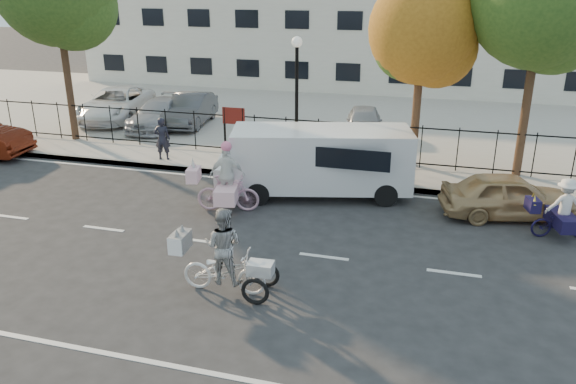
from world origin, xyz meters
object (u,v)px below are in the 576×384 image
(zebra_trike, at_px, (224,260))
(lot_car_d, at_px, (364,122))
(lamppost, at_px, (297,78))
(bull_bike, at_px, (562,214))
(lot_car_a, at_px, (160,114))
(pedestrian, at_px, (162,139))
(lot_car_c, at_px, (190,110))
(unicorn_bike, at_px, (227,186))
(lot_car_b, at_px, (116,104))
(white_van, at_px, (318,159))
(gold_sedan, at_px, (509,196))

(zebra_trike, xyz_separation_m, lot_car_d, (0.98, 13.05, 0.03))
(lamppost, bearing_deg, zebra_trike, -84.75)
(bull_bike, bearing_deg, lot_car_a, 51.18)
(pedestrian, height_order, lot_car_c, pedestrian)
(unicorn_bike, distance_m, bull_bike, 8.89)
(bull_bike, bearing_deg, lot_car_b, 52.24)
(bull_bike, height_order, lot_car_a, bull_bike)
(lot_car_c, bearing_deg, lot_car_a, -147.68)
(unicorn_bike, distance_m, lot_car_a, 10.04)
(bull_bike, xyz_separation_m, lot_car_a, (-15.11, 7.22, 0.14))
(white_van, distance_m, lot_car_b, 13.03)
(lot_car_a, bearing_deg, lamppost, -27.46)
(gold_sedan, xyz_separation_m, pedestrian, (-11.58, 1.90, 0.29))
(lot_car_a, relative_size, lot_car_c, 1.02)
(lamppost, distance_m, lot_car_d, 5.09)
(bull_bike, bearing_deg, zebra_trike, 110.51)
(lot_car_b, bearing_deg, white_van, -41.89)
(white_van, xyz_separation_m, lot_car_d, (0.40, 6.86, -0.38))
(zebra_trike, relative_size, unicorn_bike, 1.06)
(zebra_trike, distance_m, lot_car_a, 14.41)
(pedestrian, height_order, lot_car_a, pedestrian)
(gold_sedan, height_order, pedestrian, pedestrian)
(white_van, xyz_separation_m, gold_sedan, (5.51, -0.28, -0.51))
(lot_car_a, distance_m, lot_car_b, 2.84)
(unicorn_bike, relative_size, white_van, 0.34)
(bull_bike, distance_m, pedestrian, 13.09)
(lamppost, xyz_separation_m, lot_car_c, (-5.98, 4.03, -2.28))
(lamppost, relative_size, pedestrian, 2.82)
(gold_sedan, distance_m, pedestrian, 11.73)
(gold_sedan, xyz_separation_m, lot_car_c, (-12.89, 7.03, 0.21))
(lamppost, height_order, zebra_trike, lamppost)
(lot_car_c, bearing_deg, zebra_trike, -69.47)
(bull_bike, xyz_separation_m, pedestrian, (-12.75, 2.96, 0.28))
(lot_car_d, bearing_deg, lot_car_c, 172.01)
(lot_car_c, relative_size, lot_car_d, 1.16)
(lot_car_c, bearing_deg, white_van, -49.65)
(lot_car_a, bearing_deg, lot_car_b, 158.48)
(unicorn_bike, xyz_separation_m, lot_car_a, (-6.24, 7.86, 0.01))
(lamppost, xyz_separation_m, zebra_trike, (0.82, -8.92, -2.38))
(gold_sedan, bearing_deg, lamppost, 52.65)
(pedestrian, bearing_deg, white_van, 151.06)
(gold_sedan, height_order, lot_car_a, lot_car_a)
(lot_car_a, xyz_separation_m, lot_car_d, (8.83, 0.98, -0.01))
(white_van, bearing_deg, lot_car_b, 134.56)
(lamppost, distance_m, pedestrian, 5.28)
(lamppost, height_order, bull_bike, lamppost)
(gold_sedan, height_order, lot_car_d, lot_car_d)
(unicorn_bike, height_order, bull_bike, unicorn_bike)
(pedestrian, bearing_deg, lot_car_b, -59.49)
(bull_bike, distance_m, lot_car_a, 16.75)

